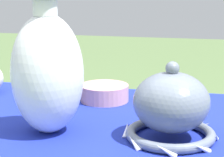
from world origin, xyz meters
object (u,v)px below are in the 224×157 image
at_px(vase_tall_bulbous, 47,72).
at_px(mosaic_tile_box, 53,86).
at_px(pot_squat_rose, 104,93).
at_px(vase_dome_bell, 171,108).

relative_size(vase_tall_bulbous, mosaic_tile_box, 2.16).
xyz_separation_m(vase_tall_bulbous, mosaic_tile_box, (-0.09, 0.28, -0.11)).
relative_size(mosaic_tile_box, pot_squat_rose, 1.08).
xyz_separation_m(vase_dome_bell, pot_squat_rose, (-0.21, 0.26, -0.05)).
bearing_deg(vase_tall_bulbous, pot_squat_rose, 76.43).
distance_m(vase_tall_bulbous, pot_squat_rose, 0.31).
distance_m(vase_tall_bulbous, vase_dome_bell, 0.29).
bearing_deg(pot_squat_rose, vase_tall_bulbous, -103.57).
bearing_deg(pot_squat_rose, mosaic_tile_box, 177.68).
height_order(mosaic_tile_box, pot_squat_rose, mosaic_tile_box).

